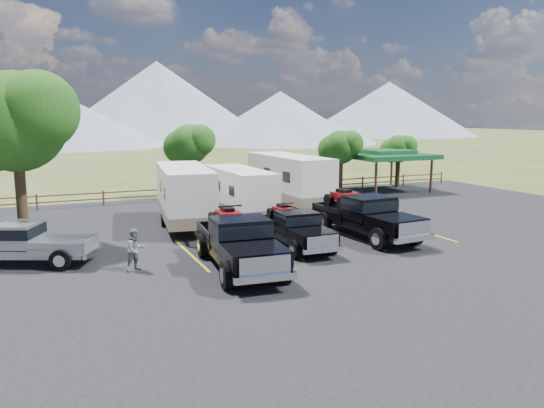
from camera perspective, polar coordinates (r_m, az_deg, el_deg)
name	(u,v)px	position (r m, az deg, el deg)	size (l,w,h in m)	color
ground	(363,264)	(21.65, 9.78, -6.39)	(320.00, 320.00, 0.00)	#404A1F
asphalt_lot	(326,247)	(24.11, 5.87, -4.59)	(44.00, 34.00, 0.04)	black
stall_lines	(316,241)	(24.96, 4.74, -4.03)	(12.12, 5.50, 0.01)	gold
tree_big_nw	(14,122)	(26.39, -25.98, 7.96)	(5.54, 5.18, 7.84)	#302112
tree_ne_a	(340,147)	(40.08, 7.36, 6.06)	(3.11, 2.92, 4.76)	#302112
tree_ne_b	(398,149)	(44.27, 13.41, 5.75)	(2.77, 2.59, 4.27)	#302112
tree_north	(189,145)	(37.64, -8.90, 6.33)	(3.46, 3.24, 5.25)	#302112
rail_fence	(246,188)	(38.68, -2.79, 1.72)	(36.12, 0.12, 1.00)	brown
pavilion	(385,155)	(42.31, 12.06, 5.17)	(6.20, 6.20, 3.22)	brown
mountain_range	(58,105)	(123.40, -22.01, 9.85)	(209.00, 71.00, 20.00)	gray
rig_left	(239,241)	(20.43, -3.59, -3.97)	(2.86, 6.92, 2.25)	black
rig_center	(295,227)	(23.75, 2.49, -2.54)	(2.07, 5.53, 1.83)	black
rig_right	(365,215)	(25.98, 10.02, -1.15)	(2.77, 6.91, 2.26)	black
trailer_left	(184,195)	(28.29, -9.40, 0.91)	(3.31, 9.18, 3.17)	white
trailer_center	(240,193)	(29.86, -3.50, 1.17)	(2.22, 8.23, 2.87)	white
trailer_right	(289,180)	(33.80, 1.89, 2.57)	(2.82, 9.54, 3.31)	white
pickup_silver	(23,243)	(23.12, -25.18, -3.81)	(5.86, 3.87, 1.68)	#95989E
person_a	(225,239)	(21.38, -5.13, -3.82)	(0.67, 0.44, 1.85)	silver
person_b	(136,250)	(20.80, -14.47, -4.78)	(0.79, 0.62, 1.63)	slate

